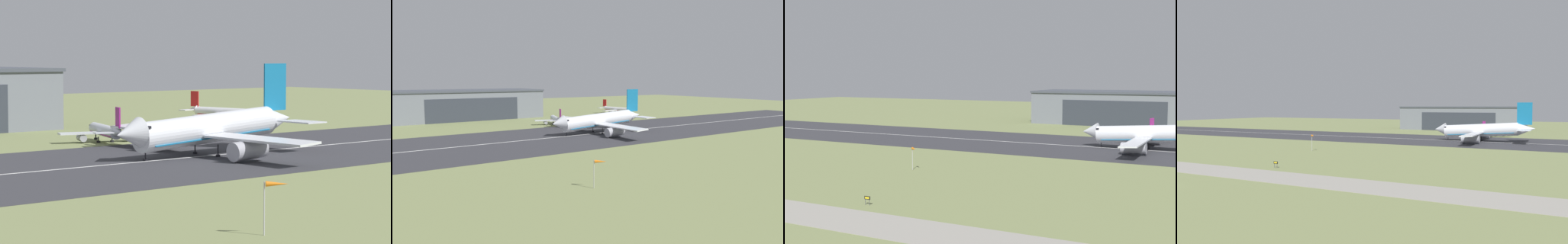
{
  "view_description": "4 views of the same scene",
  "coord_description": "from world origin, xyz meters",
  "views": [
    {
      "loc": [
        -75.29,
        -7.25,
        18.74
      ],
      "look_at": [
        7.23,
        92.33,
        9.38
      ],
      "focal_mm": 85.0,
      "sensor_mm": 36.0,
      "label": 1
    },
    {
      "loc": [
        -50.7,
        1.54,
        21.44
      ],
      "look_at": [
        4.08,
        83.2,
        10.27
      ],
      "focal_mm": 35.0,
      "sensor_mm": 36.0,
      "label": 2
    },
    {
      "loc": [
        66.81,
        -48.97,
        23.75
      ],
      "look_at": [
        0.41,
        79.53,
        10.87
      ],
      "focal_mm": 50.0,
      "sensor_mm": 36.0,
      "label": 3
    },
    {
      "loc": [
        68.24,
        -46.13,
        15.28
      ],
      "look_at": [
        -1.34,
        92.77,
        9.07
      ],
      "focal_mm": 35.0,
      "sensor_mm": 36.0,
      "label": 4
    }
  ],
  "objects": [
    {
      "name": "ground_plane",
      "position": [
        0.0,
        61.44,
        0.0
      ],
      "size": [
        636.7,
        636.7,
        0.0
      ],
      "primitive_type": "plane",
      "color": "#7A8451"
    },
    {
      "name": "runway_strip",
      "position": [
        0.0,
        122.88,
        0.03
      ],
      "size": [
        396.7,
        55.62,
        0.06
      ],
      "primitive_type": "cube",
      "color": "#333338",
      "rests_on": "ground_plane"
    },
    {
      "name": "runway_centreline",
      "position": [
        0.0,
        122.88,
        0.07
      ],
      "size": [
        357.03,
        0.7,
        0.01
      ],
      "primitive_type": "cube",
      "color": "silver",
      "rests_on": "runway_strip"
    },
    {
      "name": "taxiway_road",
      "position": [
        0.0,
        18.04,
        0.03
      ],
      "size": [
        297.53,
        11.51,
        0.05
      ],
      "primitive_type": "cube",
      "color": "gray",
      "rests_on": "ground_plane"
    },
    {
      "name": "hangar_building",
      "position": [
        8.38,
        209.14,
        7.78
      ],
      "size": [
        79.13,
        33.34,
        15.54
      ],
      "color": "slate",
      "rests_on": "ground_plane"
    },
    {
      "name": "airplane_landing",
      "position": [
        36.47,
        123.77,
        4.86
      ],
      "size": [
        43.04,
        53.8,
        17.12
      ],
      "color": "silver",
      "rests_on": "ground_plane"
    },
    {
      "name": "airplane_parked_west",
      "position": [
        35.86,
        157.18,
        2.47
      ],
      "size": [
        19.86,
        22.74,
        8.11
      ],
      "color": "silver",
      "rests_on": "ground_plane"
    },
    {
      "name": "windsock_pole",
      "position": [
        -8.16,
        60.68,
        5.11
      ],
      "size": [
        2.23,
        1.95,
        5.71
      ],
      "color": "#B7B7BC",
      "rests_on": "ground_plane"
    },
    {
      "name": "runway_sign",
      "position": [
        4.22,
        27.58,
        1.18
      ],
      "size": [
        1.24,
        0.14,
        1.63
      ],
      "color": "#4C4C51",
      "rests_on": "ground_plane"
    }
  ]
}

